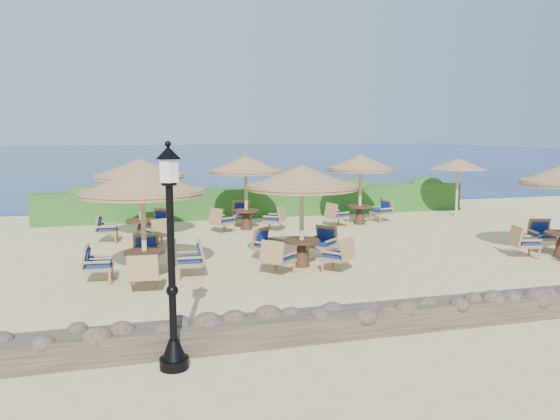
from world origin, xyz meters
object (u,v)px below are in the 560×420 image
at_px(lamp_post, 172,267).
at_px(cafe_set_0, 143,203).
at_px(cafe_set_1, 302,196).
at_px(cafe_set_3, 140,182).
at_px(extra_parasol, 458,164).
at_px(cafe_set_5, 361,173).
at_px(cafe_set_4, 246,178).

bearing_deg(lamp_post, cafe_set_0, 93.13).
bearing_deg(cafe_set_1, cafe_set_3, 131.38).
distance_m(cafe_set_0, cafe_set_1, 4.02).
height_order(extra_parasol, cafe_set_5, cafe_set_5).
height_order(cafe_set_4, cafe_set_5, same).
relative_size(cafe_set_3, cafe_set_4, 1.04).
bearing_deg(cafe_set_0, extra_parasol, 27.91).
bearing_deg(cafe_set_0, cafe_set_1, 4.06).
distance_m(cafe_set_3, cafe_set_5, 8.20).
distance_m(lamp_post, cafe_set_3, 10.00).
bearing_deg(cafe_set_5, cafe_set_3, -171.85).
bearing_deg(lamp_post, cafe_set_3, 91.52).
relative_size(cafe_set_0, cafe_set_1, 1.00).
relative_size(extra_parasol, cafe_set_3, 0.84).
xyz_separation_m(extra_parasol, cafe_set_1, (-8.88, -6.54, -0.32)).
bearing_deg(cafe_set_3, cafe_set_4, 18.25).
bearing_deg(cafe_set_3, extra_parasol, 8.89).
bearing_deg(cafe_set_0, cafe_set_3, 89.77).
bearing_deg(extra_parasol, cafe_set_0, -152.09).
relative_size(lamp_post, cafe_set_4, 1.19).
height_order(cafe_set_0, cafe_set_3, same).
height_order(lamp_post, cafe_set_1, lamp_post).
bearing_deg(cafe_set_4, cafe_set_1, -87.20).
xyz_separation_m(cafe_set_3, cafe_set_4, (3.71, 1.22, -0.05)).
bearing_deg(cafe_set_5, cafe_set_4, 179.22).
height_order(lamp_post, cafe_set_3, lamp_post).
bearing_deg(cafe_set_5, lamp_post, -125.14).
bearing_deg(cafe_set_4, cafe_set_5, -0.78).
distance_m(cafe_set_1, cafe_set_3, 6.03).
xyz_separation_m(cafe_set_0, cafe_set_5, (8.13, 5.97, 0.11)).
xyz_separation_m(lamp_post, extra_parasol, (12.60, 12.00, 0.62)).
distance_m(cafe_set_1, cafe_set_5, 7.03).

